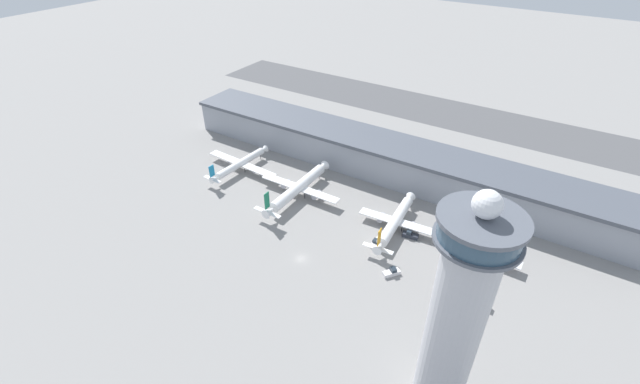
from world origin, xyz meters
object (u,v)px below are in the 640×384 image
Objects in this scene: airplane_gate_bravo at (298,188)px; service_truck_water at (376,242)px; airplane_gate_delta at (477,250)px; service_truck_baggage at (392,272)px; airplane_gate_charlie at (395,221)px; service_truck_fuel at (479,303)px; airplane_gate_alpha at (240,164)px; control_tower at (457,316)px; service_truck_catering at (410,235)px.

airplane_gate_bravo reaches higher than service_truck_water.
service_truck_baggage is (-22.29, -23.92, -2.96)m from airplane_gate_delta.
airplane_gate_charlie is 44.51m from service_truck_fuel.
airplane_gate_bravo is at bearing -4.68° from airplane_gate_alpha.
control_tower is 8.29× the size of service_truck_fuel.
airplane_gate_delta is (76.98, 1.97, -0.76)m from airplane_gate_bravo.
service_truck_catering is 0.82× the size of service_truck_fuel.
airplane_gate_bravo is at bearing -178.53° from airplane_gate_delta.
airplane_gate_delta is (31.68, 0.33, -0.09)m from airplane_gate_charlie.
service_truck_baggage is (-29.58, -2.30, -0.11)m from service_truck_fuel.
control_tower is 72.26m from service_truck_catering.
airplane_gate_delta reaches higher than service_truck_catering.
service_truck_fuel reaches higher than service_truck_water.
control_tower is 104.49m from airplane_gate_bravo.
airplane_gate_charlie is at bearing 79.34° from service_truck_water.
airplane_gate_alpha is at bearing 178.35° from service_truck_catering.
service_truck_baggage is at bearing -132.98° from airplane_gate_delta.
service_truck_baggage is at bearing -21.86° from airplane_gate_bravo.
control_tower reaches higher than airplane_gate_bravo.
airplane_gate_alpha is 112.74m from airplane_gate_delta.
control_tower is 69.07m from service_truck_water.
service_truck_water is at bearing -13.55° from airplane_gate_bravo.
airplane_gate_alpha is at bearing 179.09° from airplane_gate_charlie.
airplane_gate_alpha is 88.23m from service_truck_catering.
airplane_gate_bravo is 86.61m from service_truck_fuel.
airplane_gate_charlie is 4.94× the size of service_truck_fuel.
service_truck_fuel is at bearing -71.35° from airplane_gate_delta.
service_truck_fuel is (84.28, -19.64, -3.60)m from airplane_gate_bravo.
service_truck_catering is (52.38, 0.39, -3.64)m from airplane_gate_bravo.
control_tower is 136.04m from airplane_gate_alpha.
control_tower is 1.86× the size of airplane_gate_delta.
airplane_gate_alpha is 35.88m from airplane_gate_bravo.
airplane_gate_charlie is at bearing 2.07° from airplane_gate_bravo.
service_truck_water is at bearing 135.19° from service_truck_baggage.
airplane_gate_alpha is 122.18m from service_truck_fuel.
service_truck_catering is at bearing 0.43° from airplane_gate_bravo.
airplane_gate_bravo is at bearing 166.45° from service_truck_water.
service_truck_catering is 22.46m from service_truck_baggage.
airplane_gate_alpha is at bearing 153.23° from control_tower.
airplane_gate_delta is 32.83m from service_truck_baggage.
control_tower is 10.28× the size of service_truck_baggage.
service_truck_fuel is at bearing -32.13° from service_truck_catering.
airplane_gate_delta is at bearing 95.86° from control_tower.
service_truck_catering is (88.14, -2.54, -3.09)m from airplane_gate_alpha.
airplane_gate_alpha is 6.30× the size of service_truck_baggage.
airplane_gate_delta reaches higher than service_truck_baggage.
airplane_gate_delta is 5.48× the size of service_truck_water.
airplane_gate_bravo is at bearing -177.93° from airplane_gate_charlie.
service_truck_fuel is at bearing -13.12° from airplane_gate_bravo.
airplane_gate_bravo is 77.01m from airplane_gate_delta.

